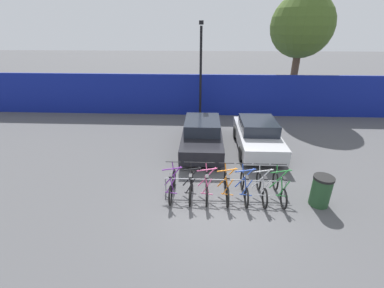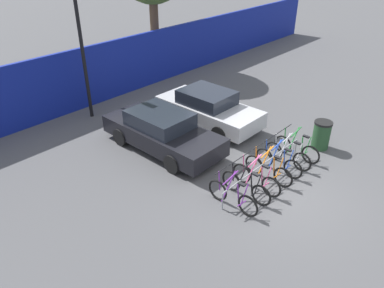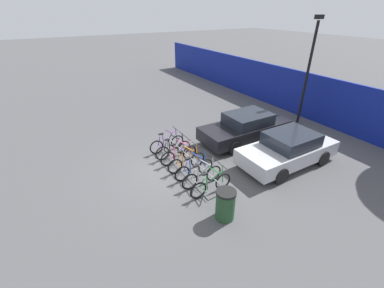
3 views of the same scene
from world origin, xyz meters
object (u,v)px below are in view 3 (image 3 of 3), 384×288
Objects in this scene: bicycle_purple at (167,143)px; trash_bin at (225,205)px; bicycle_silver at (202,176)px; car_black at (246,127)px; bicycle_pink at (179,155)px; bicycle_black at (173,149)px; bicycle_green at (211,185)px; car_silver at (288,149)px; bicycle_blue at (194,169)px; bicycle_orange at (187,162)px; bike_rack at (189,158)px; lamp_post at (309,67)px.

bicycle_purple is 4.81m from trash_bin.
car_black reaches higher than bicycle_silver.
car_black is (-0.21, 3.83, 0.31)m from bicycle_pink.
bicycle_black is 0.53m from bicycle_pink.
bicycle_green is (2.42, 0.00, 0.00)m from bicycle_pink.
car_silver reaches higher than bicycle_silver.
bicycle_purple is at bearing 176.96° from bicycle_blue.
bicycle_pink is at bearing 177.39° from bicycle_orange.
car_black is 2.58m from car_silver.
trash_bin is at bearing -2.66° from bicycle_purple.
bike_rack is 2.42× the size of bicycle_purple.
bicycle_blue is (0.63, -0.15, -0.11)m from bike_rack.
bicycle_black is 3.86m from car_black.
lamp_post is 5.43× the size of trash_bin.
bicycle_purple is 8.48m from lamp_post.
bicycle_blue is (2.43, 0.00, 0.00)m from bicycle_purple.
bicycle_blue is at bearing -2.61° from bicycle_orange.
bicycle_pink is 1.00× the size of bicycle_green.
bicycle_silver is 3.95m from car_silver.
bicycle_orange and bicycle_blue have the same top height.
lamp_post reaches higher than bicycle_black.
lamp_post is (-2.21, 7.97, 2.77)m from bicycle_silver.
bicycle_purple is at bearing -104.04° from car_black.
bicycle_blue is 8.60m from lamp_post.
bicycle_silver is at bearing -74.48° from lamp_post.
bike_rack is at bearing -77.20° from car_black.
trash_bin is (4.01, -8.27, -2.63)m from lamp_post.
lamp_post reaches higher than bicycle_purple.
bicycle_black is 1.79m from bicycle_blue.
bicycle_green is (0.59, 0.00, 0.00)m from bicycle_silver.
bicycle_orange is 0.37× the size of car_black.
trash_bin is at bearing -73.23° from car_silver.
car_black reaches higher than bicycle_purple.
bicycle_orange is 1.00× the size of bicycle_blue.
bicycle_blue is at bearing -105.91° from car_silver.
bicycle_purple reaches higher than bike_rack.
bicycle_orange is 0.40× the size of car_silver.
bicycle_silver is (1.17, 0.00, 0.00)m from bicycle_orange.
lamp_post is 9.56m from trash_bin.
bike_rack is 0.74× the size of lamp_post.
bicycle_black is at bearing 176.96° from bicycle_blue.
bicycle_black is 4.18m from trash_bin.
bicycle_pink is 3.65m from trash_bin.
car_black is at bearing 89.44° from bicycle_pink.
bicycle_blue is (0.60, 0.00, 0.00)m from bicycle_orange.
bicycle_blue is 1.00× the size of bicycle_silver.
bicycle_blue is at bearing -3.65° from bicycle_pink.
lamp_post reaches higher than bicycle_pink.
trash_bin is at bearing -11.39° from bicycle_green.
bicycle_pink is at bearing 175.39° from trash_bin.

